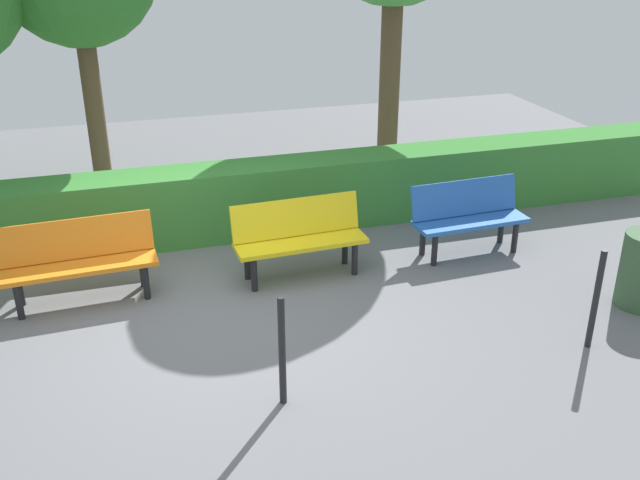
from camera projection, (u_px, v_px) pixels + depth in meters
ground_plane at (218, 316)px, 7.28m from camera, size 16.00×16.00×0.00m
bench_blue at (468, 214)px, 8.50m from camera, size 1.40×0.53×0.86m
bench_yellow at (299, 235)px, 7.94m from camera, size 1.49×0.54×0.86m
bench_orange at (79, 258)px, 7.42m from camera, size 1.57×0.54×0.86m
hedge_row at (266, 197)px, 9.09m from camera, size 11.67×0.63×0.90m
railing_post_near at (596, 300)px, 6.57m from camera, size 0.06×0.06×1.00m
railing_post_mid at (282, 351)px, 5.79m from camera, size 0.06×0.06×1.00m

